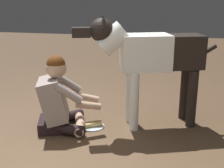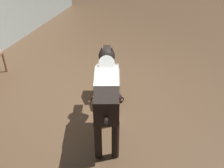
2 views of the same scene
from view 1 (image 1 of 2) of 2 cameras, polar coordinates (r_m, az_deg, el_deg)
name	(u,v)px [view 1 (image 1 of 2)]	position (r m, az deg, el deg)	size (l,w,h in m)	color
ground_plane	(51,147)	(2.96, -11.68, -11.72)	(15.90, 15.90, 0.00)	brown
person_sitting_on_floor	(59,100)	(3.18, -10.18, -3.03)	(0.73, 0.60, 0.81)	black
large_dog	(151,56)	(3.16, 7.41, 5.37)	(1.47, 0.65, 1.20)	white
hot_dog_on_plate	(93,125)	(3.30, -3.73, -7.79)	(0.26, 0.26, 0.06)	silver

